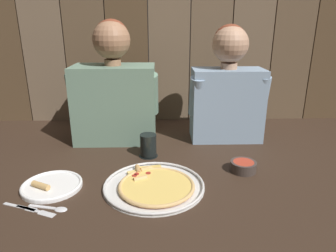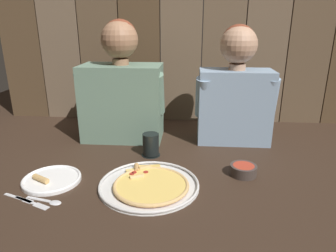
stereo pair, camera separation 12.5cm
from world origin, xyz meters
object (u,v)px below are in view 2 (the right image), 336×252
dipping_bowl (243,170)px  diner_right (236,90)px  dinner_plate (52,179)px  drinking_glass (151,145)px  pizza_tray (150,184)px  diner_left (122,89)px

dipping_bowl → diner_right: size_ratio=0.19×
dinner_plate → dipping_bowl: size_ratio=2.07×
drinking_glass → dipping_bowl: size_ratio=0.98×
diner_right → pizza_tray: bearing=-126.0°
dipping_bowl → diner_right: diner_right is taller
dinner_plate → diner_left: bearing=70.1°
pizza_tray → dinner_plate: (-0.38, 0.01, -0.00)m
diner_right → drinking_glass: bearing=-151.1°
drinking_glass → diner_right: (0.40, 0.22, 0.22)m
pizza_tray → dipping_bowl: 0.38m
diner_left → diner_right: size_ratio=1.04×
pizza_tray → dipping_bowl: (0.36, 0.12, 0.01)m
pizza_tray → diner_left: bearing=112.3°
pizza_tray → drinking_glass: drinking_glass is taller
dinner_plate → diner_right: diner_right is taller
drinking_glass → diner_right: size_ratio=0.18×
dinner_plate → diner_left: 0.58m
drinking_glass → dipping_bowl: drinking_glass is taller
pizza_tray → dinner_plate: size_ratio=1.70×
drinking_glass → pizza_tray: bearing=-83.4°
drinking_glass → diner_left: bearing=128.3°
dinner_plate → drinking_glass: (0.35, 0.27, 0.04)m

